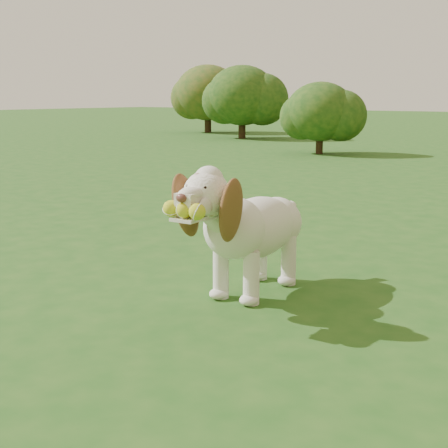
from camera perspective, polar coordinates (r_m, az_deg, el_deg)
The scene contains 5 objects.
ground at distance 3.14m, azimuth -0.61°, elevation -8.43°, with size 80.00×80.00×0.00m, color #1D4E16.
dog at distance 3.36m, azimuth 2.17°, elevation -0.02°, with size 0.42×1.15×0.75m.
shrub_a at distance 11.85m, azimuth 8.80°, elevation 10.12°, with size 1.28×1.28×1.33m.
shrub_g at distance 18.52m, azimuth -1.49°, elevation 11.91°, with size 1.88×1.88×1.95m.
shrub_e at distance 15.97m, azimuth 1.67°, elevation 11.67°, with size 1.76×1.76×1.82m.
Camera 1 is at (1.81, -2.33, 1.08)m, focal length 50.00 mm.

